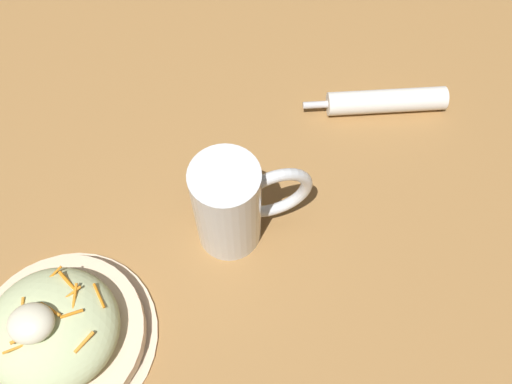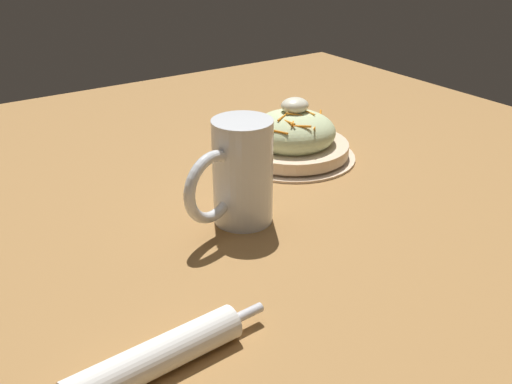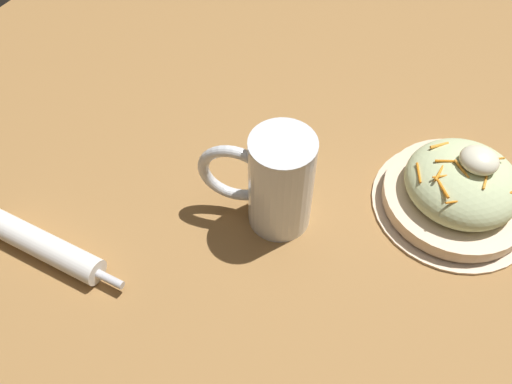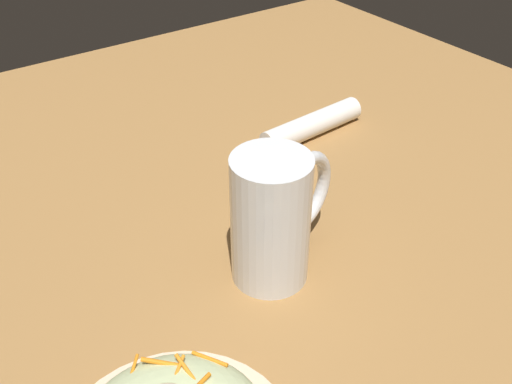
# 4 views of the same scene
# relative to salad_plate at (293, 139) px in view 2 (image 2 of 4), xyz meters

# --- Properties ---
(ground_plane) EXTENTS (1.43, 1.43, 0.00)m
(ground_plane) POSITION_rel_salad_plate_xyz_m (-0.15, -0.12, -0.03)
(ground_plane) COLOR #9E703D
(salad_plate) EXTENTS (0.22, 0.22, 0.10)m
(salad_plate) POSITION_rel_salad_plate_xyz_m (0.00, 0.00, 0.00)
(salad_plate) COLOR beige
(salad_plate) RESTS_ON ground_plane
(beer_mug) EXTENTS (0.14, 0.08, 0.14)m
(beer_mug) POSITION_rel_salad_plate_xyz_m (-0.19, -0.14, 0.03)
(beer_mug) COLOR white
(beer_mug) RESTS_ON ground_plane
(napkin_roll) EXTENTS (0.21, 0.04, 0.03)m
(napkin_roll) POSITION_rel_salad_plate_xyz_m (-0.41, -0.34, -0.02)
(napkin_roll) COLOR white
(napkin_roll) RESTS_ON ground_plane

